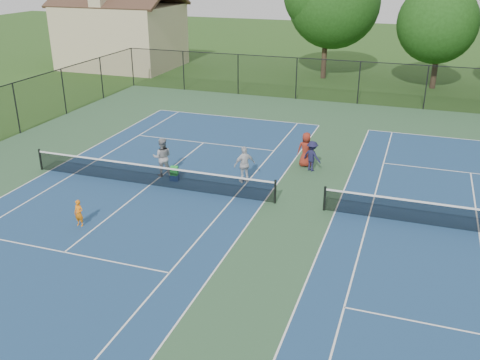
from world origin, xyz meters
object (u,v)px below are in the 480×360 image
(ball_crate, at_px, (175,178))
(ball_hopper, at_px, (174,171))
(clapboard_house, at_px, (122,33))
(instructor, at_px, (162,157))
(bystander_c, at_px, (306,150))
(child_player, at_px, (79,213))
(bystander_a, at_px, (245,165))
(bystander_b, at_px, (312,156))
(tree_back_c, at_px, (442,17))

(ball_crate, relative_size, ball_hopper, 0.94)
(clapboard_house, relative_size, instructor, 5.76)
(bystander_c, bearing_deg, child_player, 37.62)
(clapboard_house, height_order, ball_hopper, clapboard_house)
(instructor, relative_size, bystander_c, 1.08)
(clapboard_house, xyz_separation_m, bystander_a, (19.99, -23.22, -2.22))
(clapboard_house, bearing_deg, child_player, -62.50)
(bystander_b, relative_size, bystander_c, 0.87)
(ball_hopper, bearing_deg, bystander_b, 30.02)
(bystander_a, bearing_deg, child_player, 11.46)
(bystander_c, distance_m, ball_hopper, 6.62)
(tree_back_c, distance_m, ball_hopper, 27.04)
(clapboard_house, distance_m, bystander_c, 30.15)
(tree_back_c, distance_m, clapboard_house, 28.10)
(instructor, distance_m, ball_crate, 1.18)
(child_player, bearing_deg, bystander_b, 52.99)
(tree_back_c, relative_size, ball_hopper, 20.42)
(instructor, bearing_deg, tree_back_c, -140.87)
(bystander_b, distance_m, ball_crate, 6.71)
(tree_back_c, distance_m, instructor, 26.95)
(tree_back_c, relative_size, child_player, 7.79)
(child_player, height_order, ball_hopper, child_player)
(bystander_a, height_order, ball_crate, bystander_a)
(clapboard_house, height_order, ball_crate, clapboard_house)
(instructor, relative_size, ball_crate, 4.85)
(bystander_b, bearing_deg, bystander_c, -24.60)
(bystander_c, bearing_deg, bystander_a, 37.39)
(bystander_b, bearing_deg, ball_hopper, 55.93)
(bystander_a, distance_m, ball_hopper, 3.30)
(tree_back_c, distance_m, bystander_b, 21.97)
(clapboard_house, relative_size, bystander_c, 6.20)
(bystander_c, bearing_deg, ball_hopper, 19.98)
(bystander_a, xyz_separation_m, bystander_b, (2.64, 2.45, -0.12))
(instructor, bearing_deg, clapboard_house, -80.07)
(clapboard_house, height_order, child_player, clapboard_house)
(bystander_a, bearing_deg, instructor, -34.48)
(ball_hopper, bearing_deg, bystander_c, 35.55)
(bystander_a, relative_size, bystander_c, 1.00)
(bystander_a, distance_m, ball_crate, 3.35)
(clapboard_house, bearing_deg, instructor, -55.92)
(child_player, relative_size, ball_hopper, 2.62)
(tree_back_c, xyz_separation_m, child_player, (-12.67, -29.46, -4.94))
(clapboard_house, distance_m, bystander_a, 30.72)
(bystander_b, height_order, ball_crate, bystander_b)
(child_player, distance_m, ball_crate, 5.56)
(bystander_a, relative_size, ball_crate, 4.50)
(clapboard_house, xyz_separation_m, instructor, (16.05, -23.73, -2.15))
(instructor, height_order, bystander_a, instructor)
(child_player, bearing_deg, ball_crate, 77.30)
(clapboard_house, xyz_separation_m, child_player, (15.33, -29.46, -2.55))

